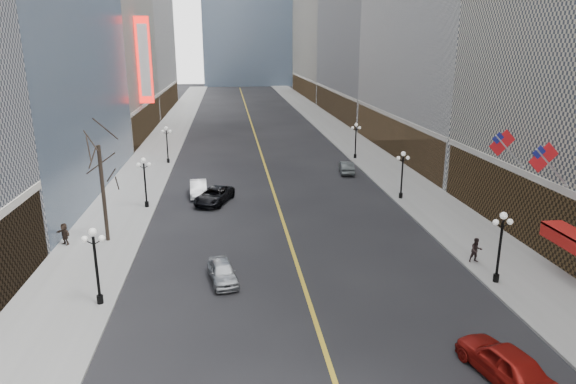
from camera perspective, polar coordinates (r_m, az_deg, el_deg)
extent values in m
cube|color=gray|center=(71.04, 8.41, 4.43)|extent=(6.00, 230.00, 0.15)
cube|color=gray|center=(69.33, -14.61, 3.79)|extent=(6.00, 230.00, 0.15)
cube|color=gold|center=(78.59, -3.45, 5.65)|extent=(0.25, 200.00, 0.02)
cube|color=#4B3B32|center=(69.98, 12.42, 6.16)|extent=(2.80, 35.00, 5.00)
cube|color=#4B3B32|center=(106.27, 5.78, 9.74)|extent=(2.80, 39.00, 5.00)
cube|color=#4B3B32|center=(148.37, 2.19, 11.60)|extent=(2.80, 45.00, 5.00)
cube|color=#4B3B32|center=(86.13, -16.19, 7.71)|extent=(2.80, 29.00, 5.00)
cube|color=#4B3B32|center=(119.57, -13.63, 10.08)|extent=(2.80, 37.00, 5.00)
cylinder|color=black|center=(34.48, 22.11, -8.84)|extent=(0.36, 0.36, 0.50)
cylinder|color=black|center=(33.81, 22.42, -6.14)|extent=(0.16, 0.16, 4.00)
sphere|color=white|center=(33.06, 22.84, -2.44)|extent=(0.44, 0.44, 0.44)
sphere|color=white|center=(32.96, 22.09, -3.14)|extent=(0.36, 0.36, 0.36)
sphere|color=white|center=(33.40, 23.44, -3.05)|extent=(0.36, 0.36, 0.36)
cylinder|color=black|center=(49.91, 12.42, -0.38)|extent=(0.36, 0.36, 0.50)
cylinder|color=black|center=(49.45, 12.54, 1.56)|extent=(0.16, 0.16, 4.00)
sphere|color=white|center=(48.94, 12.70, 4.17)|extent=(0.44, 0.44, 0.44)
sphere|color=white|center=(48.87, 12.17, 3.71)|extent=(0.36, 0.36, 0.36)
sphere|color=white|center=(49.17, 13.17, 3.72)|extent=(0.36, 0.36, 0.36)
cylinder|color=black|center=(66.64, 7.47, 3.98)|extent=(0.36, 0.36, 0.50)
cylinder|color=black|center=(66.30, 7.52, 5.46)|extent=(0.16, 0.16, 4.00)
sphere|color=white|center=(65.92, 7.59, 7.43)|extent=(0.44, 0.44, 0.44)
sphere|color=white|center=(65.87, 7.20, 7.08)|extent=(0.36, 0.36, 0.36)
sphere|color=white|center=(66.09, 7.96, 7.08)|extent=(0.36, 0.36, 0.36)
cylinder|color=black|center=(31.40, -20.15, -11.12)|extent=(0.36, 0.36, 0.50)
cylinder|color=black|center=(30.67, -20.47, -8.20)|extent=(0.16, 0.16, 4.00)
sphere|color=white|center=(29.84, -20.90, -4.16)|extent=(0.44, 0.44, 0.44)
sphere|color=white|center=(30.09, -21.66, -4.89)|extent=(0.36, 0.36, 0.36)
sphere|color=white|center=(29.86, -19.98, -4.87)|extent=(0.36, 0.36, 0.36)
cylinder|color=black|center=(47.84, -15.41, -1.31)|extent=(0.36, 0.36, 0.50)
cylinder|color=black|center=(47.36, -15.57, 0.71)|extent=(0.16, 0.16, 4.00)
sphere|color=white|center=(46.82, -15.78, 3.42)|extent=(0.44, 0.44, 0.44)
sphere|color=white|center=(46.98, -16.28, 2.92)|extent=(0.36, 0.36, 0.36)
sphere|color=white|center=(46.84, -15.20, 2.97)|extent=(0.36, 0.36, 0.36)
cylinder|color=black|center=(65.10, -13.17, 3.41)|extent=(0.36, 0.36, 0.50)
cylinder|color=black|center=(64.75, -13.26, 4.92)|extent=(0.16, 0.16, 4.00)
sphere|color=white|center=(64.36, -13.40, 6.92)|extent=(0.44, 0.44, 0.44)
sphere|color=white|center=(64.48, -13.77, 6.55)|extent=(0.36, 0.36, 0.36)
sphere|color=white|center=(64.37, -12.97, 6.59)|extent=(0.36, 0.36, 0.36)
cylinder|color=#B2B2B7|center=(36.19, 27.26, 2.43)|extent=(2.49, 0.12, 2.49)
cube|color=red|center=(35.70, 26.52, 3.44)|extent=(1.94, 0.04, 1.94)
cube|color=navy|center=(35.45, 26.12, 3.99)|extent=(0.88, 0.06, 0.88)
cylinder|color=#B2B2B7|center=(40.33, 23.41, 4.14)|extent=(2.49, 0.12, 2.49)
cube|color=red|center=(39.89, 22.70, 5.06)|extent=(1.94, 0.04, 1.94)
cube|color=navy|center=(39.66, 22.31, 5.56)|extent=(0.88, 0.06, 0.88)
cube|color=#9D1411|center=(35.83, 28.93, -3.94)|extent=(1.40, 4.00, 0.15)
cube|color=#9D1411|center=(35.59, 27.99, -4.62)|extent=(0.10, 4.00, 0.90)
cube|color=red|center=(78.07, -15.70, 13.89)|extent=(2.00, 0.50, 12.00)
cube|color=white|center=(78.06, -15.66, 13.89)|extent=(1.40, 0.55, 10.00)
cylinder|color=#2D231C|center=(39.70, -19.83, -0.20)|extent=(0.28, 0.28, 7.20)
imported|color=#A1A5A9|center=(32.43, -7.28, -8.78)|extent=(2.23, 4.13, 1.33)
imported|color=silver|center=(50.64, -9.92, 0.40)|extent=(1.85, 4.59, 1.48)
imported|color=black|center=(48.05, -8.21, -0.39)|extent=(4.16, 5.80, 1.47)
imported|color=maroon|center=(25.58, 22.83, -16.95)|extent=(2.96, 5.14, 1.64)
imported|color=#424748|center=(59.09, 6.51, 2.75)|extent=(1.98, 4.37, 1.39)
imported|color=black|center=(36.68, 20.18, -6.10)|extent=(0.84, 0.47, 1.71)
imported|color=#2E2119|center=(40.81, -23.59, -4.29)|extent=(1.44, 1.29, 1.62)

